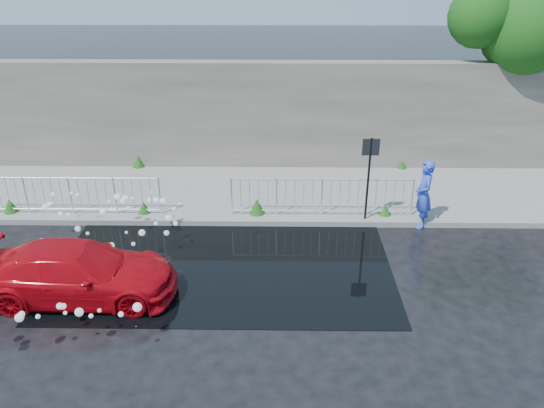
{
  "coord_description": "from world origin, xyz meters",
  "views": [
    {
      "loc": [
        1.81,
        -9.96,
        6.92
      ],
      "look_at": [
        1.64,
        2.25,
        1.0
      ],
      "focal_mm": 35.0,
      "sensor_mm": 36.0,
      "label": 1
    }
  ],
  "objects": [
    {
      "name": "pavement",
      "position": [
        0.0,
        5.0,
        0.07
      ],
      "size": [
        30.0,
        4.0,
        0.15
      ],
      "primitive_type": "cube",
      "color": "slate",
      "rests_on": "ground"
    },
    {
      "name": "red_car",
      "position": [
        -2.51,
        -0.38,
        0.61
      ],
      "size": [
        4.21,
        1.72,
        1.22
      ],
      "primitive_type": "imported",
      "rotation": [
        0.0,
        0.0,
        1.57
      ],
      "color": "#B60710",
      "rests_on": "ground"
    },
    {
      "name": "curb",
      "position": [
        0.0,
        3.0,
        0.08
      ],
      "size": [
        30.0,
        0.25,
        0.16
      ],
      "primitive_type": "cube",
      "color": "slate",
      "rests_on": "ground"
    },
    {
      "name": "sign_post",
      "position": [
        4.2,
        3.1,
        1.72
      ],
      "size": [
        0.45,
        0.06,
        2.5
      ],
      "color": "black",
      "rests_on": "ground"
    },
    {
      "name": "water_spray",
      "position": [
        -2.54,
        0.6,
        0.74
      ],
      "size": [
        3.55,
        5.45,
        1.01
      ],
      "color": "white",
      "rests_on": "ground"
    },
    {
      "name": "railing_right",
      "position": [
        3.0,
        3.35,
        0.74
      ],
      "size": [
        5.05,
        0.05,
        1.1
      ],
      "color": "silver",
      "rests_on": "pavement"
    },
    {
      "name": "tree",
      "position": [
        9.56,
        7.41,
        4.78
      ],
      "size": [
        5.01,
        2.8,
        6.23
      ],
      "color": "#332114",
      "rests_on": "ground"
    },
    {
      "name": "weeds",
      "position": [
        -0.55,
        4.47,
        0.34
      ],
      "size": [
        12.17,
        3.93,
        0.45
      ],
      "color": "#174B14",
      "rests_on": "pavement"
    },
    {
      "name": "ground",
      "position": [
        0.0,
        0.0,
        0.0
      ],
      "size": [
        90.0,
        90.0,
        0.0
      ],
      "primitive_type": "plane",
      "color": "black",
      "rests_on": "ground"
    },
    {
      "name": "puddle",
      "position": [
        0.5,
        1.0,
        0.01
      ],
      "size": [
        8.0,
        5.0,
        0.01
      ],
      "primitive_type": "cube",
      "color": "black",
      "rests_on": "ground"
    },
    {
      "name": "person",
      "position": [
        5.7,
        3.0,
        0.95
      ],
      "size": [
        0.46,
        0.7,
        1.9
      ],
      "primitive_type": "imported",
      "rotation": [
        0.0,
        0.0,
        -1.56
      ],
      "color": "blue",
      "rests_on": "ground"
    },
    {
      "name": "retaining_wall",
      "position": [
        0.0,
        7.2,
        1.9
      ],
      "size": [
        30.0,
        0.6,
        3.5
      ],
      "primitive_type": "cube",
      "color": "#534D46",
      "rests_on": "pavement"
    },
    {
      "name": "railing_left",
      "position": [
        -4.0,
        3.35,
        0.74
      ],
      "size": [
        5.05,
        0.05,
        1.1
      ],
      "color": "silver",
      "rests_on": "pavement"
    }
  ]
}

